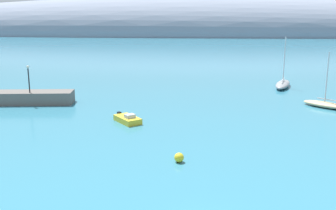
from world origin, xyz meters
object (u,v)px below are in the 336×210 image
object	(u,v)px
motorboat_yellow_foreground	(128,119)
mooring_buoy_yellow	(179,158)
sailboat_grey_near_shore	(283,84)
sailboat_sand_outer_mooring	(325,104)
harbor_lamp_post	(28,76)

from	to	relation	value
motorboat_yellow_foreground	mooring_buoy_yellow	bearing A→B (deg)	-9.78
sailboat_grey_near_shore	mooring_buoy_yellow	distance (m)	37.10
sailboat_sand_outer_mooring	motorboat_yellow_foreground	bearing A→B (deg)	62.65
sailboat_grey_near_shore	mooring_buoy_yellow	size ratio (longest dim) A/B	10.17
mooring_buoy_yellow	harbor_lamp_post	distance (m)	27.94
sailboat_grey_near_shore	mooring_buoy_yellow	xyz separation A→B (m)	(-15.32, -33.79, -0.15)
harbor_lamp_post	mooring_buoy_yellow	bearing A→B (deg)	-43.29
sailboat_grey_near_shore	sailboat_sand_outer_mooring	bearing A→B (deg)	-150.60
sailboat_sand_outer_mooring	harbor_lamp_post	xyz separation A→B (m)	(-37.97, -1.30, 3.47)
sailboat_sand_outer_mooring	motorboat_yellow_foreground	world-z (taller)	sailboat_sand_outer_mooring
motorboat_yellow_foreground	sailboat_sand_outer_mooring	bearing A→B (deg)	72.26
mooring_buoy_yellow	motorboat_yellow_foreground	bearing A→B (deg)	117.97
mooring_buoy_yellow	sailboat_grey_near_shore	bearing A→B (deg)	65.61
sailboat_grey_near_shore	harbor_lamp_post	world-z (taller)	sailboat_grey_near_shore
motorboat_yellow_foreground	harbor_lamp_post	bearing A→B (deg)	-155.61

